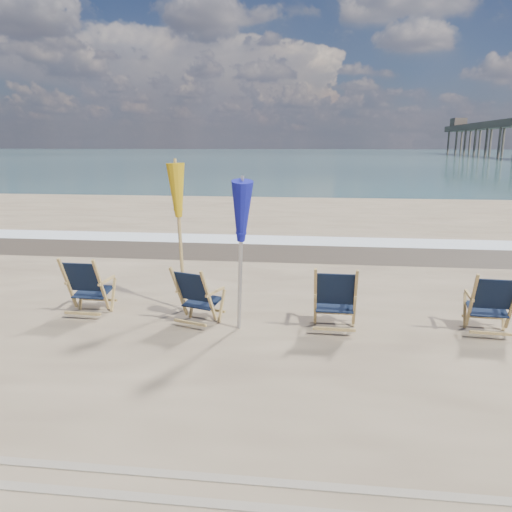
# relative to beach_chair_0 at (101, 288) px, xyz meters

# --- Properties ---
(ocean) EXTENTS (400.00, 400.00, 0.00)m
(ocean) POSITION_rel_beach_chair_0_xyz_m (2.35, 126.59, -0.50)
(ocean) COLOR #3B5E61
(ocean) RESTS_ON ground
(surf_foam) EXTENTS (200.00, 1.40, 0.01)m
(surf_foam) POSITION_rel_beach_chair_0_xyz_m (2.35, 6.89, -0.50)
(surf_foam) COLOR silver
(surf_foam) RESTS_ON ground
(wet_sand_strip) EXTENTS (200.00, 2.60, 0.00)m
(wet_sand_strip) POSITION_rel_beach_chair_0_xyz_m (2.35, 5.39, -0.50)
(wet_sand_strip) COLOR #42362A
(wet_sand_strip) RESTS_ON ground
(beach_chair_0) EXTENTS (0.67, 0.74, 1.00)m
(beach_chair_0) POSITION_rel_beach_chair_0_xyz_m (0.00, 0.00, 0.00)
(beach_chair_0) COLOR black
(beach_chair_0) RESTS_ON ground
(beach_chair_1) EXTENTS (0.79, 0.84, 0.94)m
(beach_chair_1) POSITION_rel_beach_chair_0_xyz_m (1.78, -0.27, -0.03)
(beach_chair_1) COLOR black
(beach_chair_1) RESTS_ON ground
(beach_chair_2) EXTENTS (0.67, 0.75, 1.02)m
(beach_chair_2) POSITION_rel_beach_chair_0_xyz_m (3.91, -0.21, 0.01)
(beach_chair_2) COLOR black
(beach_chair_2) RESTS_ON ground
(umbrella_yellow) EXTENTS (0.30, 0.30, 2.39)m
(umbrella_yellow) POSITION_rel_beach_chair_0_xyz_m (1.15, 0.56, 1.35)
(umbrella_yellow) COLOR tan
(umbrella_yellow) RESTS_ON ground
(umbrella_blue) EXTENTS (0.30, 0.30, 2.24)m
(umbrella_blue) POSITION_rel_beach_chair_0_xyz_m (2.27, -0.36, 1.21)
(umbrella_blue) COLOR #A5A5AD
(umbrella_blue) RESTS_ON ground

